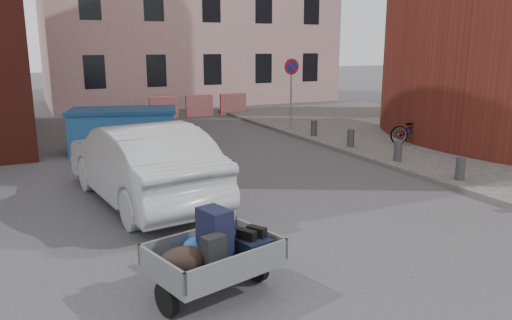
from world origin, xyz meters
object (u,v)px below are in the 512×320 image
dumpster (124,130)px  silver_car (141,163)px  bicycle (415,129)px  trailer (213,254)px

dumpster → silver_car: size_ratio=0.69×
silver_car → bicycle: bearing=-175.5°
dumpster → silver_car: bearing=-81.0°
silver_car → bicycle: size_ratio=2.91×
trailer → dumpster: (0.73, 9.89, 0.07)m
bicycle → trailer: bearing=137.4°
dumpster → silver_car: silver_car is taller
dumpster → silver_car: (-0.64, -5.32, 0.17)m
dumpster → trailer: bearing=-78.3°
silver_car → bicycle: silver_car is taller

